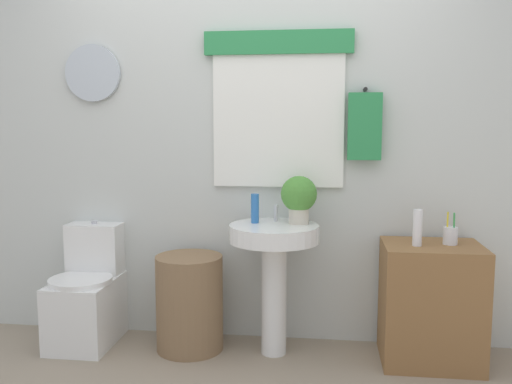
{
  "coord_description": "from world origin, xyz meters",
  "views": [
    {
      "loc": [
        0.47,
        -2.3,
        1.37
      ],
      "look_at": [
        0.08,
        0.8,
        0.98
      ],
      "focal_mm": 38.52,
      "sensor_mm": 36.0,
      "label": 1
    }
  ],
  "objects": [
    {
      "name": "back_wall",
      "position": [
        0.0,
        1.15,
        1.31
      ],
      "size": [
        4.4,
        0.18,
        2.6
      ],
      "color": "silver",
      "rests_on": "ground_plane"
    },
    {
      "name": "toilet",
      "position": [
        -1.0,
        0.88,
        0.29
      ],
      "size": [
        0.38,
        0.51,
        0.75
      ],
      "color": "white",
      "rests_on": "ground_plane"
    },
    {
      "name": "laundry_hamper",
      "position": [
        -0.33,
        0.85,
        0.29
      ],
      "size": [
        0.41,
        0.41,
        0.58
      ],
      "primitive_type": "cylinder",
      "color": "#846647",
      "rests_on": "ground_plane"
    },
    {
      "name": "pedestal_sink",
      "position": [
        0.18,
        0.85,
        0.59
      ],
      "size": [
        0.53,
        0.53,
        0.78
      ],
      "color": "white",
      "rests_on": "ground_plane"
    },
    {
      "name": "faucet",
      "position": [
        0.18,
        0.97,
        0.83
      ],
      "size": [
        0.03,
        0.03,
        0.1
      ],
      "primitive_type": "cylinder",
      "color": "silver",
      "rests_on": "pedestal_sink"
    },
    {
      "name": "wooden_cabinet",
      "position": [
        1.09,
        0.85,
        0.35
      ],
      "size": [
        0.55,
        0.44,
        0.69
      ],
      "primitive_type": "cube",
      "color": "olive",
      "rests_on": "ground_plane"
    },
    {
      "name": "soap_bottle",
      "position": [
        0.06,
        0.9,
        0.87
      ],
      "size": [
        0.05,
        0.05,
        0.18
      ],
      "primitive_type": "cylinder",
      "color": "#2D6BB7",
      "rests_on": "pedestal_sink"
    },
    {
      "name": "potted_plant",
      "position": [
        0.32,
        0.91,
        0.95
      ],
      "size": [
        0.21,
        0.21,
        0.28
      ],
      "color": "beige",
      "rests_on": "pedestal_sink"
    },
    {
      "name": "lotion_bottle",
      "position": [
        0.99,
        0.81,
        0.79
      ],
      "size": [
        0.05,
        0.05,
        0.21
      ],
      "primitive_type": "cylinder",
      "color": "white",
      "rests_on": "wooden_cabinet"
    },
    {
      "name": "toothbrush_cup",
      "position": [
        1.18,
        0.87,
        0.74
      ],
      "size": [
        0.08,
        0.08,
        0.19
      ],
      "color": "silver",
      "rests_on": "wooden_cabinet"
    }
  ]
}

